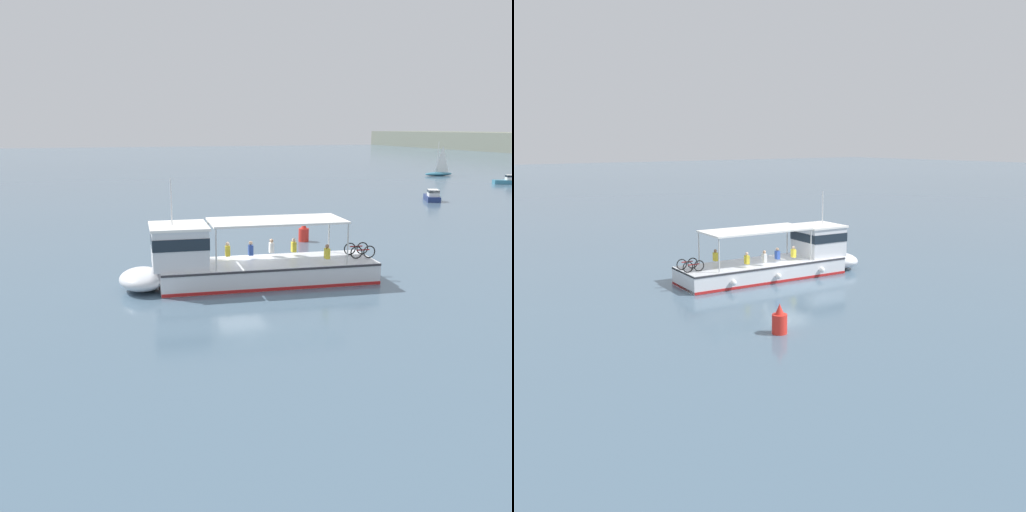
% 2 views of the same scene
% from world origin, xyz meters
% --- Properties ---
extents(ground_plane, '(400.00, 400.00, 0.00)m').
position_xyz_m(ground_plane, '(0.00, 0.00, 0.00)').
color(ground_plane, slate).
extents(ferry_main, '(4.26, 12.99, 5.32)m').
position_xyz_m(ferry_main, '(1.24, -0.55, 1.02)').
color(ferry_main, silver).
rests_on(ferry_main, ground).
extents(channel_buoy, '(0.70, 0.70, 1.40)m').
position_xyz_m(channel_buoy, '(-7.85, 6.66, 0.57)').
color(channel_buoy, red).
rests_on(channel_buoy, ground).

